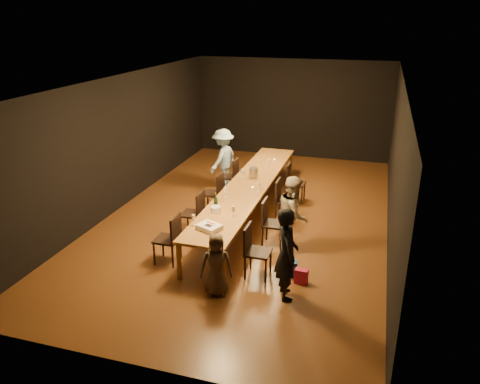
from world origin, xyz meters
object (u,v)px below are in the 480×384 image
(chair_left_1, at_px, (192,213))
(chair_left_2, at_px, (212,193))
(birthday_cake, at_px, (209,227))
(child, at_px, (216,265))
(plate_stack, at_px, (216,209))
(woman_birthday, at_px, (287,254))
(chair_right_1, at_px, (274,223))
(chair_left_3, at_px, (229,176))
(chair_right_2, at_px, (286,201))
(man_blue, at_px, (223,158))
(chair_right_3, at_px, (296,183))
(woman_tan, at_px, (293,214))
(ice_bucket, at_px, (254,173))
(table, at_px, (248,187))
(chair_right_0, at_px, (258,252))
(champagne_bottle, at_px, (216,200))
(chair_left_0, at_px, (167,239))

(chair_left_1, distance_m, chair_left_2, 1.20)
(birthday_cake, bearing_deg, chair_left_1, 147.32)
(child, relative_size, plate_stack, 5.38)
(chair_left_1, distance_m, woman_birthday, 2.85)
(chair_right_1, height_order, chair_left_3, same)
(chair_right_2, bearing_deg, man_blue, -129.96)
(chair_right_3, xyz_separation_m, woman_tan, (0.39, -2.48, 0.28))
(woman_birthday, relative_size, ice_bucket, 6.81)
(woman_tan, xyz_separation_m, plate_stack, (-1.43, -0.34, 0.06))
(chair_right_2, xyz_separation_m, plate_stack, (-1.04, -1.62, 0.34))
(table, xyz_separation_m, child, (0.35, -3.12, -0.17))
(chair_right_1, bearing_deg, woman_birthday, 19.05)
(chair_right_0, distance_m, man_blue, 4.55)
(chair_right_1, height_order, child, child)
(woman_tan, height_order, champagne_bottle, woman_tan)
(table, relative_size, chair_right_2, 6.45)
(chair_right_2, height_order, chair_left_1, same)
(chair_left_1, height_order, birthday_cake, chair_left_1)
(chair_right_0, height_order, man_blue, man_blue)
(woman_birthday, xyz_separation_m, plate_stack, (-1.62, 1.25, 0.04))
(chair_left_0, bearing_deg, birthday_cake, -88.00)
(chair_right_1, relative_size, plate_stack, 4.74)
(child, bearing_deg, man_blue, 88.60)
(chair_right_1, relative_size, chair_left_0, 1.00)
(champagne_bottle, bearing_deg, woman_tan, 5.42)
(chair_right_0, relative_size, plate_stack, 4.74)
(chair_left_2, xyz_separation_m, champagne_bottle, (0.60, -1.42, 0.44))
(chair_left_0, height_order, ice_bucket, ice_bucket)
(chair_right_0, xyz_separation_m, woman_birthday, (0.58, -0.48, 0.30))
(chair_left_3, xyz_separation_m, champagne_bottle, (0.60, -2.62, 0.44))
(champagne_bottle, bearing_deg, chair_left_0, -121.49)
(man_blue, bearing_deg, champagne_bottle, 29.72)
(table, xyz_separation_m, chair_right_2, (0.85, 0.00, -0.24))
(ice_bucket, bearing_deg, chair_left_2, -148.34)
(chair_left_0, relative_size, woman_birthday, 0.61)
(woman_tan, xyz_separation_m, champagne_bottle, (-1.49, -0.14, 0.16))
(chair_right_3, relative_size, chair_left_2, 1.00)
(chair_right_0, distance_m, birthday_cake, 0.95)
(table, distance_m, child, 3.15)
(chair_left_0, bearing_deg, child, -121.11)
(chair_right_2, bearing_deg, chair_right_0, -0.00)
(chair_right_2, relative_size, ice_bucket, 4.15)
(chair_left_1, distance_m, champagne_bottle, 0.77)
(chair_right_0, distance_m, woman_tan, 1.21)
(chair_right_0, relative_size, ice_bucket, 4.15)
(table, distance_m, ice_bucket, 0.54)
(chair_right_2, bearing_deg, chair_left_0, -35.31)
(chair_right_0, relative_size, chair_left_0, 1.00)
(chair_right_0, bearing_deg, plate_stack, -126.82)
(woman_birthday, bearing_deg, chair_right_1, -3.97)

